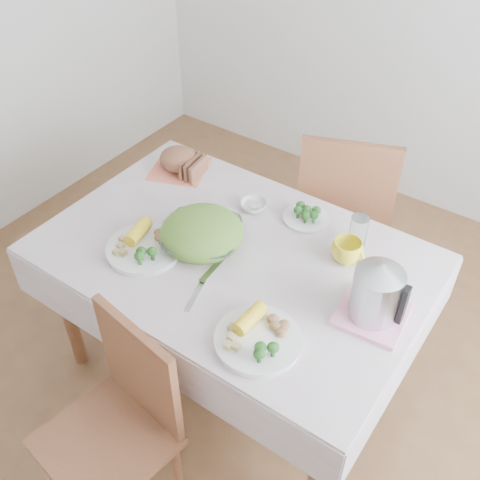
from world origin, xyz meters
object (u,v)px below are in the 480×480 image
Objects in this scene: salad_bowl at (202,238)px; dinner_plate_right at (258,340)px; chair_near at (105,438)px; dining_table at (234,317)px; dinner_plate_left at (144,249)px; yellow_mug at (347,251)px; electric_kettle at (377,292)px; chair_far at (343,214)px.

dinner_plate_right is at bearing -31.70° from salad_bowl.
salad_bowl is at bearing 108.42° from chair_near.
dining_table is at bearing 98.86° from chair_near.
yellow_mug is at bearing 31.53° from dinner_plate_left.
dinner_plate_left is 0.63m from dinner_plate_right.
salad_bowl is (-0.12, -0.04, 0.43)m from dining_table.
chair_near is at bearing -80.26° from salad_bowl.
dining_table is 4.49× the size of salad_bowl.
salad_bowl is 0.53m from dinner_plate_right.
chair_near is at bearing -104.35° from electric_kettle.
salad_bowl is 2.61× the size of yellow_mug.
salad_bowl is 0.57m from yellow_mug.
chair_far reaches higher than dinner_plate_left.
salad_bowl is at bearing -153.87° from yellow_mug.
chair_far is 1.03m from electric_kettle.
dinner_plate_right is at bearing -43.74° from dining_table.
electric_kettle is at bearing 61.51° from chair_near.
dinner_plate_right is (0.33, -0.32, 0.40)m from dining_table.
dinner_plate_right is (0.23, -1.13, 0.31)m from chair_far.
dining_table is at bearing 136.26° from dinner_plate_right.
yellow_mug is (0.28, -0.60, 0.34)m from chair_far.
electric_kettle reaches higher than yellow_mug.
yellow_mug is at bearing 77.37° from chair_near.
chair_far is at bearing 95.09° from chair_near.
chair_far is at bearing 101.39° from dinner_plate_right.
dinner_plate_right is (0.45, -0.28, -0.03)m from salad_bowl.
chair_near reaches higher than dining_table.
dinner_plate_left reaches higher than dining_table.
salad_bowl reaches higher than dinner_plate_right.
dining_table is at bearing -156.39° from electric_kettle.
electric_kettle is at bearing 51.28° from dinner_plate_right.
chair_near reaches higher than dinner_plate_left.
salad_bowl is (-0.13, 0.73, 0.34)m from chair_near.
chair_far reaches higher than yellow_mug.
yellow_mug reaches higher than dinner_plate_left.
dinner_plate_right is at bearing 62.67° from chair_near.
electric_kettle reaches higher than chair_far.
chair_far is (0.10, 1.58, 0.00)m from chair_near.
yellow_mug is (0.51, 0.25, 0.01)m from salad_bowl.
yellow_mug is (0.38, 0.98, 0.34)m from chair_near.
dining_table is 1.56× the size of chair_near.
yellow_mug is 0.50× the size of electric_kettle.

